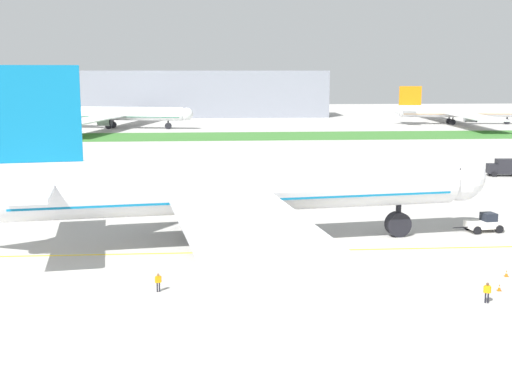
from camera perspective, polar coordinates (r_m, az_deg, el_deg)
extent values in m
plane|color=#ADAAA5|center=(69.36, 3.34, -4.70)|extent=(600.00, 600.00, 0.00)
cube|color=yellow|center=(68.07, 3.49, -4.99)|extent=(280.00, 0.36, 0.01)
cube|color=#38722D|center=(187.09, -1.45, 4.75)|extent=(320.00, 24.00, 0.10)
cylinder|color=white|center=(68.87, -1.46, 0.66)|extent=(46.84, 12.18, 5.70)
cube|color=#0C6B9E|center=(69.05, -1.45, -0.15)|extent=(44.94, 11.47, 0.68)
sphere|color=white|center=(77.40, 16.90, 1.28)|extent=(5.41, 5.41, 5.41)
cube|color=#0C6B9E|center=(67.19, -18.18, 6.28)|extent=(8.37, 1.74, 9.12)
cube|color=white|center=(73.59, -18.18, 1.44)|extent=(6.35, 9.75, 0.40)
cube|color=white|center=(62.41, -19.21, -0.11)|extent=(6.35, 9.75, 0.40)
cube|color=white|center=(91.89, -5.67, 2.57)|extent=(16.01, 42.88, 0.46)
cube|color=white|center=(45.82, 1.29, -5.14)|extent=(16.01, 42.88, 0.46)
cylinder|color=#B7BABF|center=(83.09, -3.94, 0.59)|extent=(5.80, 3.86, 3.13)
cylinder|color=black|center=(83.52, -2.10, 0.65)|extent=(0.93, 3.32, 3.29)
cylinder|color=#B7BABF|center=(55.43, 0.41, -4.26)|extent=(5.80, 3.86, 3.13)
cylinder|color=black|center=(56.07, 3.11, -4.11)|extent=(0.93, 3.32, 3.29)
cylinder|color=black|center=(74.91, 11.96, -1.86)|extent=(0.60, 0.60, 2.21)
cylinder|color=black|center=(75.14, 11.93, -2.68)|extent=(2.85, 1.59, 2.71)
cylinder|color=black|center=(71.95, -4.80, -2.16)|extent=(0.60, 0.60, 2.21)
cylinder|color=black|center=(72.19, -4.79, -3.02)|extent=(2.85, 1.59, 2.71)
cylinder|color=black|center=(66.17, -4.12, -3.25)|extent=(0.60, 0.60, 2.21)
cylinder|color=black|center=(66.43, -4.11, -4.18)|extent=(2.85, 1.59, 2.71)
cube|color=black|center=(76.89, 16.38, 1.79)|extent=(2.58, 4.51, 1.03)
sphere|color=black|center=(70.54, -16.14, 0.91)|extent=(0.40, 0.40, 0.40)
sphere|color=black|center=(70.38, -13.54, 1.01)|extent=(0.40, 0.40, 0.40)
sphere|color=black|center=(70.38, -10.92, 1.11)|extent=(0.40, 0.40, 0.40)
sphere|color=black|center=(70.52, -8.31, 1.21)|extent=(0.40, 0.40, 0.40)
sphere|color=black|center=(70.80, -5.72, 1.30)|extent=(0.40, 0.40, 0.40)
sphere|color=black|center=(71.23, -3.15, 1.39)|extent=(0.40, 0.40, 0.40)
sphere|color=black|center=(71.81, -0.62, 1.47)|extent=(0.40, 0.40, 0.40)
sphere|color=black|center=(72.52, 1.87, 1.55)|extent=(0.40, 0.40, 0.40)
sphere|color=black|center=(73.36, 4.31, 1.63)|extent=(0.40, 0.40, 0.40)
sphere|color=black|center=(74.33, 6.68, 1.70)|extent=(0.40, 0.40, 0.40)
sphere|color=black|center=(75.43, 8.99, 1.77)|extent=(0.40, 0.40, 0.40)
sphere|color=black|center=(76.64, 11.23, 1.83)|extent=(0.40, 0.40, 0.40)
cube|color=white|center=(80.00, 18.70, -2.61)|extent=(4.16, 2.59, 0.77)
cube|color=black|center=(80.13, 19.10, -2.00)|extent=(1.61, 1.75, 0.90)
cylinder|color=black|center=(78.63, 16.91, -2.90)|extent=(1.80, 0.37, 0.12)
cylinder|color=black|center=(78.53, 18.22, -3.10)|extent=(0.94, 0.47, 0.90)
cylinder|color=black|center=(80.26, 17.47, -2.78)|extent=(0.94, 0.47, 0.90)
cylinder|color=black|center=(79.93, 19.91, -2.97)|extent=(0.94, 0.47, 0.90)
cylinder|color=black|center=(81.64, 19.14, -2.66)|extent=(0.94, 0.47, 0.90)
cylinder|color=black|center=(71.76, 2.37, -3.84)|extent=(0.12, 0.12, 0.85)
cylinder|color=orange|center=(71.70, 2.46, -3.27)|extent=(0.10, 0.10, 0.54)
cylinder|color=black|center=(71.62, 2.26, -3.86)|extent=(0.12, 0.12, 0.85)
cylinder|color=orange|center=(71.35, 2.18, -3.34)|extent=(0.10, 0.10, 0.54)
cube|color=orange|center=(71.52, 2.32, -3.28)|extent=(0.50, 0.48, 0.60)
sphere|color=#8C6647|center=(71.42, 2.32, -2.95)|extent=(0.23, 0.23, 0.23)
cylinder|color=black|center=(55.99, 18.86, -8.47)|extent=(0.12, 0.12, 0.84)
cylinder|color=orange|center=(55.78, 18.74, -7.80)|extent=(0.10, 0.10, 0.53)
cylinder|color=black|center=(55.99, 19.06, -8.48)|extent=(0.12, 0.12, 0.84)
cylinder|color=orange|center=(55.79, 19.25, -7.83)|extent=(0.10, 0.10, 0.53)
cube|color=orange|center=(55.77, 19.00, -7.78)|extent=(0.50, 0.39, 0.59)
sphere|color=brown|center=(55.65, 19.02, -7.37)|extent=(0.23, 0.23, 0.23)
cylinder|color=black|center=(56.20, -8.18, -7.97)|extent=(0.12, 0.12, 0.79)
cylinder|color=orange|center=(56.03, -8.05, -7.33)|extent=(0.09, 0.09, 0.50)
cylinder|color=black|center=(56.16, -8.36, -7.99)|extent=(0.12, 0.12, 0.79)
cylinder|color=orange|center=(55.93, -8.52, -7.37)|extent=(0.09, 0.09, 0.50)
cube|color=orange|center=(55.97, -8.29, -7.32)|extent=(0.47, 0.34, 0.56)
sphere|color=#8C6647|center=(55.85, -8.30, -6.93)|extent=(0.21, 0.21, 0.21)
cube|color=#F2590C|center=(59.46, 19.89, -7.85)|extent=(0.36, 0.36, 0.03)
cone|color=#F2590C|center=(59.37, 19.91, -7.59)|extent=(0.28, 0.28, 0.55)
cylinder|color=white|center=(59.36, 19.91, -7.56)|extent=(0.17, 0.17, 0.06)
cube|color=#F2590C|center=(63.66, 20.43, -6.70)|extent=(0.36, 0.36, 0.03)
cone|color=#F2590C|center=(63.58, 20.45, -6.45)|extent=(0.28, 0.28, 0.55)
cylinder|color=white|center=(63.57, 20.45, -6.43)|extent=(0.17, 0.17, 0.06)
cube|color=black|center=(123.77, 20.65, 2.05)|extent=(4.61, 2.45, 2.46)
cube|color=black|center=(122.90, 19.39, 1.88)|extent=(1.90, 2.13, 1.65)
cube|color=#263347|center=(122.60, 19.04, 2.04)|extent=(0.23, 1.74, 0.72)
cylinder|color=black|center=(122.04, 19.52, 1.43)|extent=(0.92, 0.38, 0.90)
cylinder|color=black|center=(123.98, 19.22, 1.58)|extent=(0.92, 0.38, 0.90)
cylinder|color=white|center=(216.62, -11.41, 6.53)|extent=(40.37, 12.35, 4.18)
cube|color=#055938|center=(216.67, -11.41, 6.34)|extent=(38.72, 11.69, 0.50)
sphere|color=white|center=(210.67, -5.88, 6.58)|extent=(3.97, 3.97, 3.97)
cone|color=white|center=(224.74, -16.78, 6.50)|extent=(5.22, 4.42, 3.55)
cube|color=#055938|center=(222.45, -15.64, 7.85)|extent=(7.20, 1.90, 6.68)
cube|color=white|center=(226.82, -15.35, 6.68)|extent=(5.71, 7.45, 0.29)
cube|color=white|center=(219.16, -16.20, 6.53)|extent=(5.71, 7.45, 0.29)
cube|color=white|center=(236.48, -10.28, 6.73)|extent=(16.13, 37.38, 0.33)
cube|color=white|center=(198.38, -13.86, 5.96)|extent=(16.13, 37.38, 0.33)
cylinder|color=#B7BABF|center=(228.42, -10.61, 6.29)|extent=(4.35, 3.06, 2.30)
cylinder|color=black|center=(227.81, -10.13, 6.29)|extent=(0.83, 2.43, 2.41)
cylinder|color=#B7BABF|center=(205.66, -12.70, 5.80)|extent=(4.35, 3.06, 2.30)
cylinder|color=black|center=(204.98, -12.18, 5.80)|extent=(0.83, 2.43, 2.41)
cylinder|color=black|center=(212.34, -7.45, 5.79)|extent=(0.44, 0.44, 1.62)
cylinder|color=black|center=(212.40, -7.44, 5.57)|extent=(2.12, 1.28, 1.98)
cylinder|color=black|center=(219.95, -12.00, 5.80)|extent=(0.44, 0.44, 1.62)
cylinder|color=black|center=(220.01, -11.99, 5.59)|extent=(2.12, 1.28, 1.98)
cylinder|color=black|center=(215.83, -12.39, 5.71)|extent=(0.44, 0.44, 1.62)
cylinder|color=black|center=(215.89, -12.38, 5.50)|extent=(2.12, 1.28, 1.98)
cylinder|color=white|center=(239.58, 16.98, 6.57)|extent=(41.81, 6.49, 3.98)
cube|color=orange|center=(239.62, 16.97, 6.40)|extent=(40.13, 6.07, 0.48)
cone|color=white|center=(233.72, 11.66, 6.79)|extent=(4.57, 3.64, 3.38)
cube|color=orange|center=(234.65, 12.93, 7.95)|extent=(7.51, 0.85, 6.37)
cube|color=white|center=(238.53, 12.47, 6.90)|extent=(4.96, 6.63, 0.28)
cube|color=white|center=(230.79, 12.92, 6.78)|extent=(4.96, 6.63, 0.28)
cube|color=white|center=(258.84, 15.15, 6.79)|extent=(11.41, 37.97, 0.32)
cube|color=white|center=(219.29, 18.08, 6.08)|extent=(11.41, 37.97, 0.32)
cylinder|color=#B7BABF|center=(251.16, 15.93, 6.38)|extent=(3.90, 2.41, 2.19)
cylinder|color=black|center=(251.71, 16.35, 6.37)|extent=(0.47, 2.31, 2.30)
cylinder|color=#B7BABF|center=(227.75, 17.69, 5.94)|extent=(3.90, 2.41, 2.19)
cylinder|color=black|center=(228.35, 18.14, 5.92)|extent=(0.47, 2.31, 2.30)
cylinder|color=black|center=(244.99, 20.49, 5.79)|extent=(0.42, 0.42, 1.54)
cylinder|color=black|center=(245.04, 20.48, 5.61)|extent=(1.94, 0.96, 1.89)
cylinder|color=black|center=(240.76, 16.03, 5.97)|extent=(0.42, 0.42, 1.54)
cylinder|color=black|center=(240.81, 16.03, 5.79)|extent=(1.94, 0.96, 1.89)
cylinder|color=black|center=(236.77, 16.32, 5.89)|extent=(0.42, 0.42, 1.54)
cylinder|color=black|center=(236.82, 16.31, 5.71)|extent=(1.94, 0.96, 1.89)
cube|color=gray|center=(269.74, -7.07, 8.25)|extent=(121.39, 20.00, 18.00)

